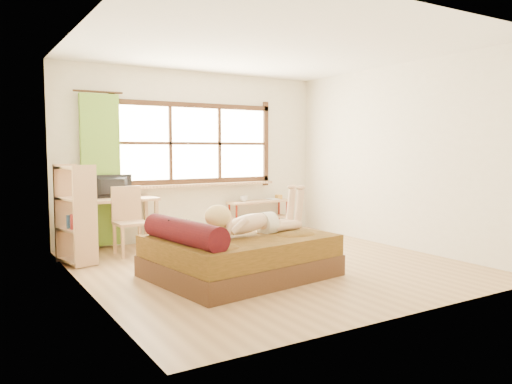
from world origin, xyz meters
TOP-DOWN VIEW (x-y plane):
  - floor at (0.00, 0.00)m, footprint 4.50×4.50m
  - ceiling at (0.00, 0.00)m, footprint 4.50×4.50m
  - wall_back at (0.00, 2.25)m, footprint 4.50×0.00m
  - wall_front at (0.00, -2.25)m, footprint 4.50×0.00m
  - wall_left at (-2.25, 0.00)m, footprint 0.00×4.50m
  - wall_right at (2.25, 0.00)m, footprint 0.00×4.50m
  - window at (0.00, 2.22)m, footprint 2.80×0.16m
  - curtain at (-1.55, 2.13)m, footprint 0.55×0.10m
  - bed at (-0.64, -0.29)m, footprint 2.10×1.78m
  - woman at (-0.44, -0.33)m, footprint 1.37×0.57m
  - kitten at (-1.31, -0.18)m, footprint 0.30×0.15m
  - desk at (-1.41, 1.95)m, footprint 1.21×0.57m
  - monitor at (-1.41, 2.00)m, footprint 0.59×0.09m
  - chair at (-1.32, 1.59)m, footprint 0.43×0.43m
  - pipe_shelf at (1.12, 2.07)m, footprint 1.16×0.35m
  - cup at (0.81, 2.07)m, footprint 0.13×0.13m
  - book at (1.31, 2.07)m, footprint 0.18×0.24m
  - bookshelf at (-2.08, 1.32)m, footprint 0.44×0.61m

SIDE VIEW (x-z plane):
  - floor at x=0.00m, z-range 0.00..0.00m
  - bed at x=-0.64m, z-range -0.10..0.62m
  - pipe_shelf at x=1.12m, z-range 0.10..0.75m
  - chair at x=-1.32m, z-range 0.05..0.99m
  - book at x=1.31m, z-range 0.57..0.59m
  - kitten at x=-1.31m, z-range 0.48..0.71m
  - cup at x=0.81m, z-range 0.57..0.67m
  - bookshelf at x=-2.08m, z-range 0.01..1.27m
  - desk at x=-1.41m, z-range 0.28..1.03m
  - woman at x=-0.44m, z-range 0.48..1.05m
  - monitor at x=-1.41m, z-range 0.75..1.09m
  - curtain at x=-1.55m, z-range 0.05..2.25m
  - wall_back at x=0.00m, z-range -0.90..3.60m
  - wall_front at x=0.00m, z-range -0.90..3.60m
  - wall_left at x=-2.25m, z-range -0.90..3.60m
  - wall_right at x=2.25m, z-range -0.90..3.60m
  - window at x=0.00m, z-range 0.78..2.24m
  - ceiling at x=0.00m, z-range 2.70..2.70m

